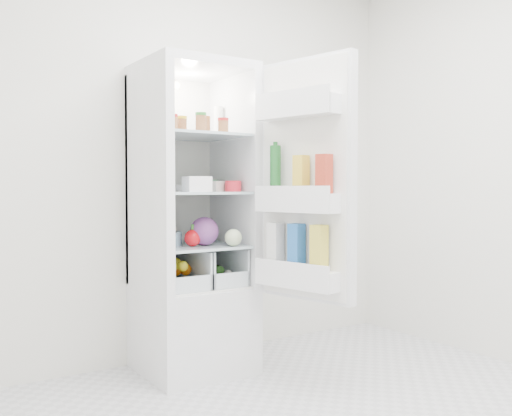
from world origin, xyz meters
TOP-DOWN VIEW (x-y plane):
  - room_walls at (0.00, 0.00)m, footprint 3.02×3.02m
  - refrigerator at (-0.20, 1.25)m, footprint 0.60×0.60m
  - shelf_low at (-0.20, 1.19)m, footprint 0.49×0.53m
  - shelf_mid at (-0.20, 1.19)m, footprint 0.49×0.53m
  - shelf_top at (-0.20, 1.19)m, footprint 0.49×0.53m
  - crisper_left at (-0.32, 1.19)m, footprint 0.23×0.46m
  - crisper_right at (-0.08, 1.19)m, footprint 0.23×0.46m
  - condiment_jars at (-0.24, 1.07)m, footprint 0.38×0.16m
  - squeeze_bottle at (0.01, 1.27)m, footprint 0.06×0.06m
  - tub_white at (-0.28, 0.99)m, footprint 0.15×0.15m
  - tub_cream at (-0.09, 1.14)m, footprint 0.14×0.14m
  - tin_red at (-0.01, 1.06)m, footprint 0.12×0.12m
  - foil_tray at (-0.31, 1.33)m, footprint 0.18×0.15m
  - tub_green at (-0.04, 1.31)m, footprint 0.11×0.14m
  - red_cabbage at (-0.18, 1.10)m, footprint 0.16×0.16m
  - bell_pepper at (-0.26, 1.09)m, footprint 0.09×0.09m
  - mushroom_bowl at (-0.35, 1.22)m, footprint 0.21×0.21m
  - salad_bag at (-0.06, 0.98)m, footprint 0.10×0.10m
  - citrus_pile at (-0.32, 1.13)m, footprint 0.20×0.24m
  - veg_pile at (-0.07, 1.18)m, footprint 0.16×0.30m
  - fridge_door at (0.17, 0.62)m, footprint 0.29×0.60m

SIDE VIEW (x-z plane):
  - veg_pile at x=-0.07m, z-range 0.51..0.61m
  - citrus_pile at x=-0.32m, z-range 0.51..0.67m
  - crisper_left at x=-0.32m, z-range 0.50..0.72m
  - crisper_right at x=-0.08m, z-range 0.50..0.72m
  - refrigerator at x=-0.20m, z-range -0.23..1.57m
  - shelf_low at x=-0.20m, z-range 0.73..0.75m
  - mushroom_bowl at x=-0.35m, z-range 0.75..0.82m
  - bell_pepper at x=-0.26m, z-range 0.75..0.84m
  - salad_bag at x=-0.06m, z-range 0.75..0.85m
  - red_cabbage at x=-0.18m, z-range 0.75..0.91m
  - shelf_mid at x=-0.20m, z-range 1.04..1.06m
  - foil_tray at x=-0.31m, z-range 1.06..1.10m
  - tub_cream at x=-0.09m, z-range 1.06..1.12m
  - tin_red at x=-0.01m, z-range 1.06..1.12m
  - fridge_door at x=0.17m, z-range 0.44..1.74m
  - tub_green at x=-0.04m, z-range 1.06..1.13m
  - tub_white at x=-0.28m, z-range 1.06..1.14m
  - shelf_top at x=-0.20m, z-range 1.37..1.39m
  - condiment_jars at x=-0.24m, z-range 1.39..1.47m
  - squeeze_bottle at x=0.01m, z-range 1.39..1.58m
  - room_walls at x=0.00m, z-range 0.29..2.90m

